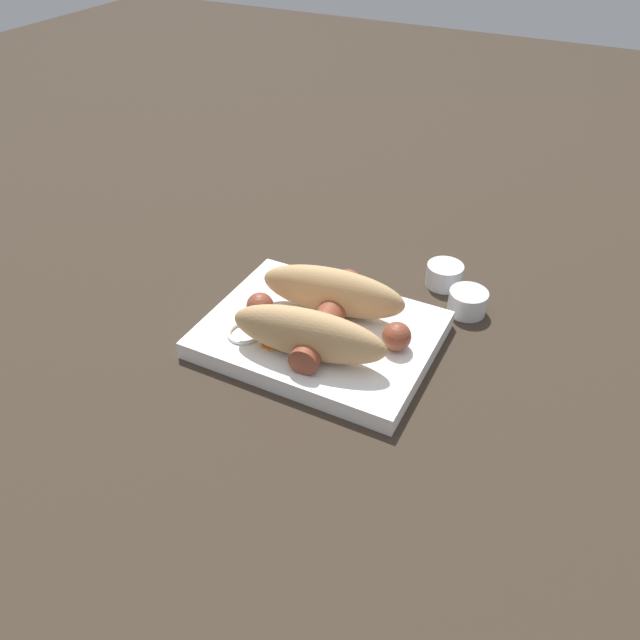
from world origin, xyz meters
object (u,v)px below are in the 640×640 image
Objects in this scene: food_tray at (320,334)px; condiment_cup_far at (444,276)px; sausage at (326,321)px; bread_roll at (322,312)px; condiment_cup_near at (467,303)px.

condiment_cup_far reaches higher than food_tray.
food_tray is at bearing -24.69° from sausage.
sausage is 0.20m from condiment_cup_far.
bread_roll is at bearing 125.76° from food_tray.
condiment_cup_far is at bearing -116.98° from food_tray.
bread_roll reaches higher than condiment_cup_near.
food_tray is 0.19m from condiment_cup_near.
bread_roll reaches higher than condiment_cup_far.
condiment_cup_near is at bearing 134.82° from condiment_cup_far.
bread_roll is 3.92× the size of condiment_cup_near.
sausage is at bearing 66.28° from condiment_cup_far.
sausage reaches higher than condiment_cup_near.
condiment_cup_far is (0.04, -0.04, 0.00)m from condiment_cup_near.
sausage is 4.08× the size of condiment_cup_far.
condiment_cup_far is (-0.08, -0.18, -0.02)m from sausage.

